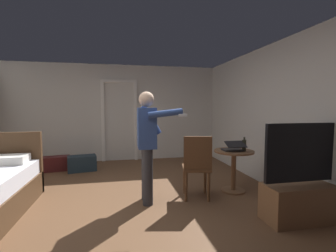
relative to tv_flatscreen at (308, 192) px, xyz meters
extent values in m
plane|color=brown|center=(-2.44, 0.84, -0.36)|extent=(6.77, 6.77, 0.00)
cube|color=beige|center=(-2.44, 3.97, 0.90)|extent=(5.71, 0.12, 2.52)
cube|color=beige|center=(0.36, 0.84, 0.90)|extent=(0.12, 6.39, 2.52)
cube|color=white|center=(-2.72, 3.89, 0.67)|extent=(0.08, 0.08, 2.05)
cube|color=white|center=(-1.87, 3.89, 0.67)|extent=(0.08, 0.08, 2.05)
cube|color=white|center=(-2.30, 3.89, 1.73)|extent=(0.93, 0.08, 0.08)
cube|color=white|center=(-3.95, 1.46, 0.27)|extent=(0.50, 0.34, 0.12)
cube|color=brown|center=(0.00, 0.00, -0.13)|extent=(1.12, 0.40, 0.46)
cube|color=black|center=(0.00, -0.02, 0.52)|extent=(1.24, 0.05, 0.72)
cube|color=#57586F|center=(0.00, 0.01, 0.52)|extent=(1.18, 0.01, 0.66)
cylinder|color=brown|center=(-0.43, 1.13, -0.02)|extent=(0.08, 0.08, 0.67)
cylinder|color=brown|center=(-0.43, 1.13, -0.34)|extent=(0.39, 0.39, 0.03)
cylinder|color=brown|center=(-0.43, 1.13, 0.33)|extent=(0.65, 0.65, 0.03)
cube|color=black|center=(-0.46, 1.13, 0.35)|extent=(0.33, 0.23, 0.02)
cube|color=black|center=(-0.47, 1.01, 0.47)|extent=(0.33, 0.20, 0.09)
cube|color=#2C354F|center=(-0.47, 1.01, 0.47)|extent=(0.30, 0.17, 0.07)
cylinder|color=#2B2B1D|center=(-0.29, 1.05, 0.44)|extent=(0.06, 0.06, 0.19)
cylinder|color=#2B2B1D|center=(-0.29, 1.05, 0.55)|extent=(0.03, 0.03, 0.05)
cylinder|color=brown|center=(-0.93, 1.14, -0.13)|extent=(0.04, 0.04, 0.45)
cylinder|color=brown|center=(-1.27, 1.20, -0.13)|extent=(0.04, 0.04, 0.45)
cylinder|color=brown|center=(-1.00, 0.81, -0.13)|extent=(0.04, 0.04, 0.45)
cylinder|color=brown|center=(-1.33, 0.87, -0.13)|extent=(0.04, 0.04, 0.45)
cube|color=brown|center=(-1.13, 1.00, 0.11)|extent=(0.49, 0.49, 0.04)
cube|color=brown|center=(-1.16, 0.84, 0.38)|extent=(0.42, 0.12, 0.50)
cylinder|color=#333338|center=(-1.91, 1.09, 0.06)|extent=(0.15, 0.15, 0.83)
cylinder|color=#333338|center=(-1.91, 0.87, 0.06)|extent=(0.15, 0.15, 0.83)
cube|color=#334C8C|center=(-1.91, 0.98, 0.76)|extent=(0.27, 0.39, 0.59)
sphere|color=#D8AD8C|center=(-1.91, 0.98, 1.18)|extent=(0.22, 0.22, 0.22)
cylinder|color=#334C8C|center=(-1.81, 1.19, 0.87)|extent=(0.33, 0.10, 0.47)
cylinder|color=#334C8C|center=(-1.67, 0.75, 0.98)|extent=(0.49, 0.10, 0.14)
cube|color=white|center=(-1.43, 0.72, 0.95)|extent=(0.12, 0.04, 0.04)
cube|color=#4C1919|center=(-3.72, 3.13, -0.20)|extent=(0.64, 0.39, 0.32)
cube|color=#1E2D38|center=(-3.13, 2.99, -0.19)|extent=(0.65, 0.45, 0.34)
camera|label=1|loc=(-2.30, -2.48, 1.07)|focal=25.37mm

